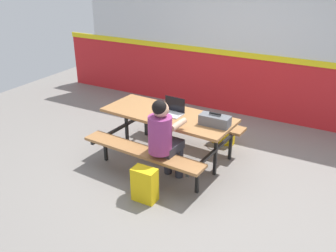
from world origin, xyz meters
The scene contains 8 objects.
ground_plane centered at (0.00, 0.00, -0.01)m, with size 10.00×10.00×0.02m, color gray.
accent_backdrop centered at (0.00, 2.26, 1.25)m, with size 8.00×0.14×2.60m.
picnic_table_main centered at (-0.31, 0.00, 0.57)m, with size 1.94×1.67×0.74m.
student_nearer centered at (-0.05, -0.58, 0.71)m, with size 0.38×0.53×1.21m.
laptop_silver centered at (-0.26, 0.03, 0.79)m, with size 0.33×0.24×0.22m.
toolbox_grey centered at (0.42, -0.05, 0.81)m, with size 0.40×0.18×0.18m.
backpack_dark centered at (-0.07, -1.01, 0.22)m, with size 0.30×0.22×0.44m.
tote_bag_bright centered at (0.22, 0.90, 0.19)m, with size 0.34×0.21×0.43m.
Camera 1 is at (2.01, -4.19, 2.75)m, focal length 39.43 mm.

